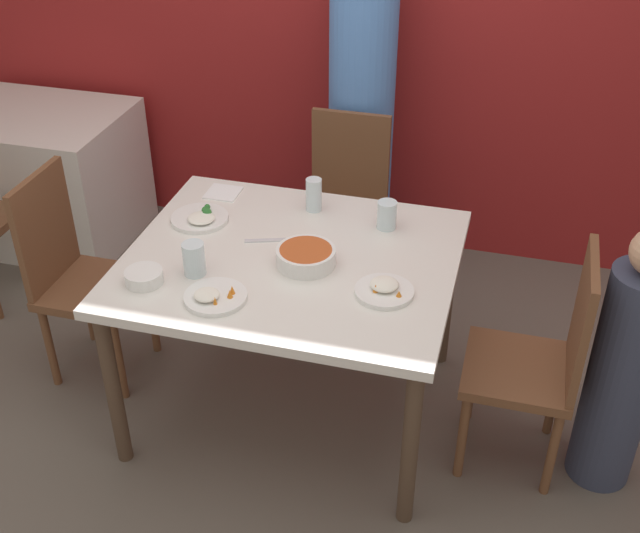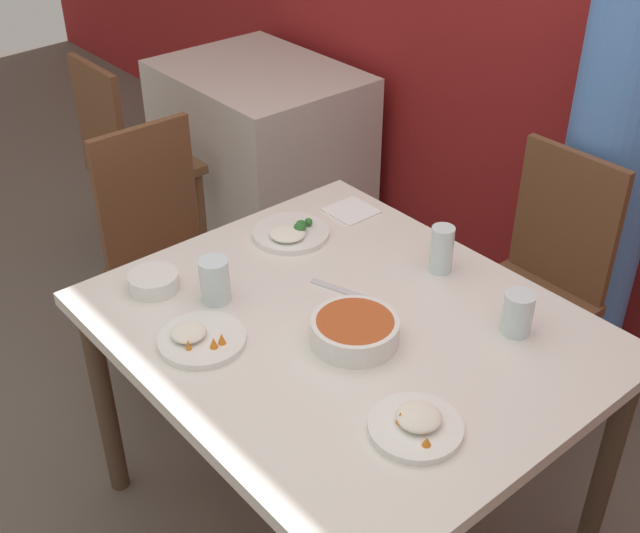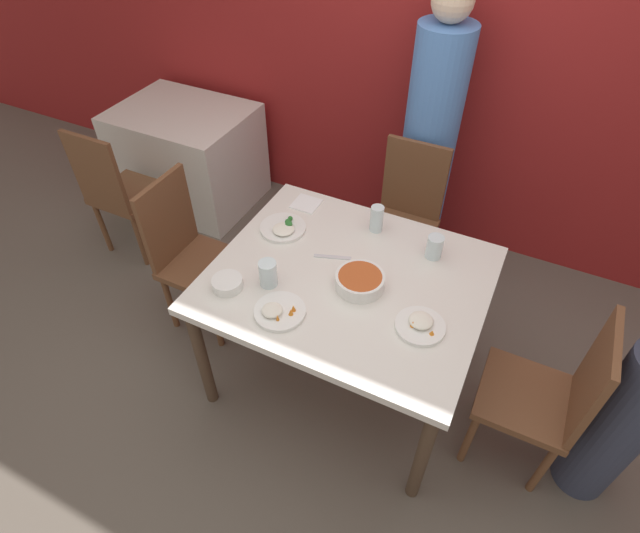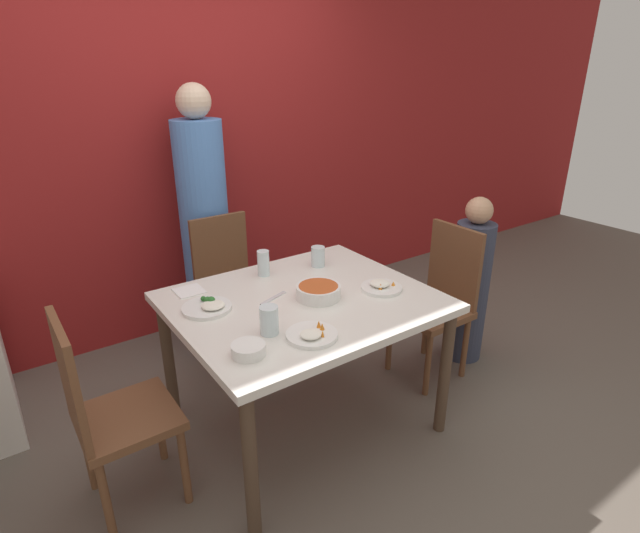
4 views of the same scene
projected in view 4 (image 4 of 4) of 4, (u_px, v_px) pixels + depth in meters
ground_plane at (305, 421)px, 2.77m from camera, size 10.00×10.00×0.00m
wall_back at (181, 142)px, 3.38m from camera, size 10.00×0.06×2.70m
dining_table at (303, 313)px, 2.51m from camera, size 1.25×1.06×0.76m
chair_adult_spot at (229, 286)px, 3.24m from camera, size 0.40×0.40×0.95m
chair_child_spot at (439, 298)px, 3.06m from camera, size 0.40×0.40×0.95m
chair_empty_left at (107, 411)px, 2.08m from camera, size 0.40×0.40×0.95m
person_adult at (205, 228)px, 3.37m from camera, size 0.32×0.32×1.74m
person_child at (470, 287)px, 3.21m from camera, size 0.24×0.24×1.10m
bowl_curry at (318, 291)px, 2.48m from camera, size 0.22×0.22×0.06m
plate_rice_adult at (312, 335)px, 2.13m from camera, size 0.22×0.22×0.05m
plate_rice_child at (381, 287)px, 2.58m from camera, size 0.21×0.21×0.05m
plate_noodles at (208, 307)px, 2.37m from camera, size 0.24×0.24×0.06m
bowl_rice_small at (248, 349)px, 2.00m from camera, size 0.14×0.14×0.05m
glass_water_tall at (269, 320)px, 2.14m from camera, size 0.08×0.08×0.13m
glass_water_short at (318, 257)px, 2.86m from camera, size 0.08×0.08×0.12m
glass_water_center at (263, 263)px, 2.73m from camera, size 0.07×0.07×0.14m
napkin_folded at (189, 291)px, 2.56m from camera, size 0.14×0.14×0.01m
fork_steel at (273, 298)px, 2.48m from camera, size 0.18×0.08×0.01m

